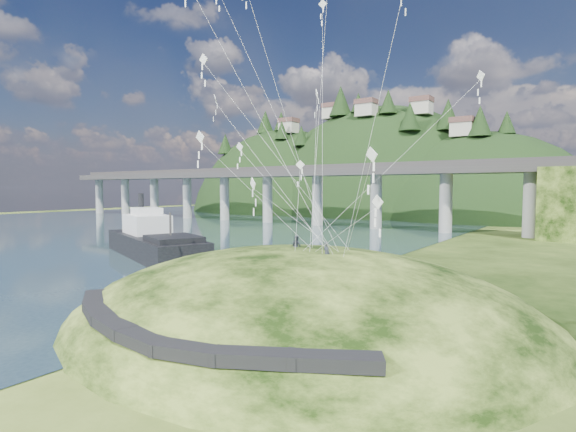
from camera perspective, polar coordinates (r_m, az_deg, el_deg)
The scene contains 10 objects.
ground at distance 36.61m, azimuth -10.79°, elevation -11.27°, with size 320.00×320.00×0.00m, color black.
water at distance 112.09m, azimuth -25.63°, elevation -1.53°, with size 240.00×240.00×0.00m, color #33505D.
grass_hill at distance 33.61m, azimuth 1.73°, elevation -15.24°, with size 36.00×32.00×13.00m.
footpath at distance 24.43m, azimuth -15.15°, elevation -13.84°, with size 22.29×5.84×0.83m.
bridge at distance 107.96m, azimuth 6.30°, elevation 3.78°, with size 160.00×11.00×15.00m.
far_ridge at distance 163.06m, azimuth 9.79°, elevation -2.35°, with size 153.00×70.00×94.50m.
work_barge at distance 63.83m, azimuth -16.73°, elevation -3.03°, with size 25.15×15.14×8.54m.
wooden_dock at distance 43.74m, azimuth -6.36°, elevation -8.09°, with size 15.87×7.61×1.14m.
kite_flyers at distance 32.68m, azimuth 2.16°, elevation -2.68°, with size 4.50×2.54×1.69m.
kite_swarm at distance 34.53m, azimuth -0.84°, elevation 17.37°, with size 20.96×14.03×20.20m.
Camera 1 is at (25.44, -24.60, 9.36)m, focal length 28.00 mm.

